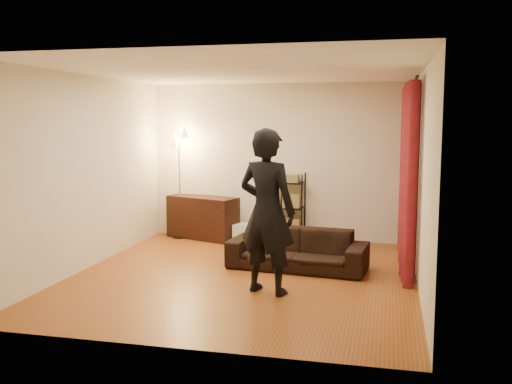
% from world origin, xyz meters
% --- Properties ---
extents(floor, '(5.00, 5.00, 0.00)m').
position_xyz_m(floor, '(0.00, 0.00, 0.00)').
color(floor, '#8F4A14').
rests_on(floor, ground).
extents(ceiling, '(5.00, 5.00, 0.00)m').
position_xyz_m(ceiling, '(0.00, 0.00, 2.70)').
color(ceiling, white).
rests_on(ceiling, ground).
extents(wall_back, '(5.00, 0.00, 5.00)m').
position_xyz_m(wall_back, '(0.00, 2.50, 1.35)').
color(wall_back, beige).
rests_on(wall_back, ground).
extents(wall_front, '(5.00, 0.00, 5.00)m').
position_xyz_m(wall_front, '(0.00, -2.50, 1.35)').
color(wall_front, beige).
rests_on(wall_front, ground).
extents(wall_left, '(0.00, 5.00, 5.00)m').
position_xyz_m(wall_left, '(-2.25, 0.00, 1.35)').
color(wall_left, beige).
rests_on(wall_left, ground).
extents(wall_right, '(0.00, 5.00, 5.00)m').
position_xyz_m(wall_right, '(2.25, 0.00, 1.35)').
color(wall_right, beige).
rests_on(wall_right, ground).
extents(curtain_rod, '(0.04, 2.65, 0.04)m').
position_xyz_m(curtain_rod, '(2.15, 1.12, 2.58)').
color(curtain_rod, black).
rests_on(curtain_rod, wall_right).
extents(curtain, '(0.22, 2.65, 2.55)m').
position_xyz_m(curtain, '(2.13, 1.12, 1.28)').
color(curtain, maroon).
rests_on(curtain, ground).
extents(sofa, '(1.98, 0.95, 0.56)m').
position_xyz_m(sofa, '(0.64, 0.53, 0.28)').
color(sofa, black).
rests_on(sofa, ground).
extents(person, '(0.83, 0.67, 1.99)m').
position_xyz_m(person, '(0.45, -0.64, 0.99)').
color(person, black).
rests_on(person, ground).
extents(media_cabinet, '(1.36, 0.86, 0.74)m').
position_xyz_m(media_cabinet, '(-1.31, 2.23, 0.37)').
color(media_cabinet, black).
rests_on(media_cabinet, ground).
extents(storage_boxes, '(0.39, 0.32, 0.31)m').
position_xyz_m(storage_boxes, '(-0.54, 2.14, 0.15)').
color(storage_boxes, silver).
rests_on(storage_boxes, ground).
extents(wire_shelf, '(0.57, 0.43, 1.18)m').
position_xyz_m(wire_shelf, '(0.20, 2.28, 0.59)').
color(wire_shelf, black).
rests_on(wire_shelf, ground).
extents(floor_lamp, '(0.43, 0.43, 1.87)m').
position_xyz_m(floor_lamp, '(-1.72, 2.18, 0.94)').
color(floor_lamp, silver).
rests_on(floor_lamp, ground).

